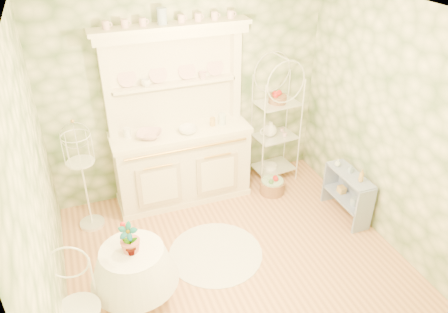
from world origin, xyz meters
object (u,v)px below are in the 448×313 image
object	(u,v)px
kitchen_dresser	(180,120)
round_table	(135,278)
cafe_chair	(77,307)
floor_basket	(272,185)
bakers_rack	(276,116)
side_shelf	(347,196)
birdcage_stand	(82,173)

from	to	relation	value
kitchen_dresser	round_table	distance (m)	2.03
cafe_chair	floor_basket	xyz separation A→B (m)	(2.64, 1.56, -0.37)
bakers_rack	side_shelf	world-z (taller)	bakers_rack
birdcage_stand	floor_basket	size ratio (longest dim) A/B	3.98
cafe_chair	birdcage_stand	size ratio (longest dim) A/B	0.64
side_shelf	round_table	distance (m)	2.80
side_shelf	round_table	size ratio (longest dim) A/B	0.94
bakers_rack	kitchen_dresser	bearing A→B (deg)	175.23
kitchen_dresser	cafe_chair	size ratio (longest dim) A/B	2.34
kitchen_dresser	round_table	bearing A→B (deg)	-120.05
round_table	side_shelf	bearing A→B (deg)	10.49
kitchen_dresser	side_shelf	world-z (taller)	kitchen_dresser
side_shelf	round_table	xyz separation A→B (m)	(-2.75, -0.51, 0.07)
kitchen_dresser	bakers_rack	distance (m)	1.37
kitchen_dresser	floor_basket	distance (m)	1.58
round_table	birdcage_stand	distance (m)	1.52
kitchen_dresser	round_table	size ratio (longest dim) A/B	3.13
floor_basket	round_table	bearing A→B (deg)	-148.63
round_table	cafe_chair	distance (m)	0.63
side_shelf	round_table	world-z (taller)	round_table
side_shelf	birdcage_stand	world-z (taller)	birdcage_stand
bakers_rack	floor_basket	distance (m)	0.93
round_table	birdcage_stand	world-z (taller)	birdcage_stand
bakers_rack	birdcage_stand	distance (m)	2.61
round_table	cafe_chair	world-z (taller)	cafe_chair
cafe_chair	birdcage_stand	world-z (taller)	birdcage_stand
kitchen_dresser	floor_basket	bearing A→B (deg)	-16.31
birdcage_stand	bakers_rack	bearing A→B (deg)	4.84
floor_basket	kitchen_dresser	bearing A→B (deg)	163.69
bakers_rack	side_shelf	bearing A→B (deg)	-74.72
floor_basket	cafe_chair	bearing A→B (deg)	-149.37
cafe_chair	floor_basket	world-z (taller)	cafe_chair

